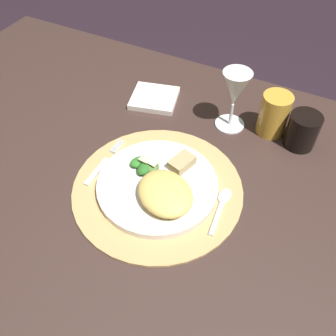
% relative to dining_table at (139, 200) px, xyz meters
% --- Properties ---
extents(ground_plane, '(6.00, 6.00, 0.00)m').
position_rel_dining_table_xyz_m(ground_plane, '(0.00, 0.00, -0.62)').
color(ground_plane, black).
extents(dining_table, '(1.48, 0.93, 0.74)m').
position_rel_dining_table_xyz_m(dining_table, '(0.00, 0.00, 0.00)').
color(dining_table, '#392723').
rests_on(dining_table, ground).
extents(placemat, '(0.37, 0.37, 0.01)m').
position_rel_dining_table_xyz_m(placemat, '(0.07, -0.03, 0.12)').
color(placemat, tan).
rests_on(placemat, dining_table).
extents(dinner_plate, '(0.26, 0.26, 0.02)m').
position_rel_dining_table_xyz_m(dinner_plate, '(0.07, -0.03, 0.13)').
color(dinner_plate, silver).
rests_on(dinner_plate, placemat).
extents(pasta_serving, '(0.17, 0.16, 0.04)m').
position_rel_dining_table_xyz_m(pasta_serving, '(0.11, -0.06, 0.16)').
color(pasta_serving, '#E9C163').
rests_on(pasta_serving, dinner_plate).
extents(salad_greens, '(0.08, 0.06, 0.03)m').
position_rel_dining_table_xyz_m(salad_greens, '(0.03, -0.00, 0.15)').
color(salad_greens, '#2F5B1C').
rests_on(salad_greens, dinner_plate).
extents(bread_piece, '(0.05, 0.07, 0.02)m').
position_rel_dining_table_xyz_m(bread_piece, '(0.10, 0.04, 0.15)').
color(bread_piece, tan).
rests_on(bread_piece, dinner_plate).
extents(fork, '(0.02, 0.15, 0.00)m').
position_rel_dining_table_xyz_m(fork, '(-0.07, -0.03, 0.12)').
color(fork, silver).
rests_on(fork, placemat).
extents(spoon, '(0.03, 0.13, 0.01)m').
position_rel_dining_table_xyz_m(spoon, '(0.21, -0.01, 0.12)').
color(spoon, silver).
rests_on(spoon, placemat).
extents(napkin, '(0.15, 0.14, 0.01)m').
position_rel_dining_table_xyz_m(napkin, '(-0.08, 0.24, 0.12)').
color(napkin, white).
rests_on(napkin, dining_table).
extents(wine_glass, '(0.07, 0.07, 0.16)m').
position_rel_dining_table_xyz_m(wine_glass, '(0.14, 0.24, 0.22)').
color(wine_glass, silver).
rests_on(wine_glass, dining_table).
extents(amber_tumbler, '(0.07, 0.07, 0.11)m').
position_rel_dining_table_xyz_m(amber_tumbler, '(0.23, 0.27, 0.17)').
color(amber_tumbler, gold).
rests_on(amber_tumbler, dining_table).
extents(dark_tumbler, '(0.07, 0.07, 0.09)m').
position_rel_dining_table_xyz_m(dark_tumbler, '(0.31, 0.25, 0.16)').
color(dark_tumbler, black).
rests_on(dark_tumbler, dining_table).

